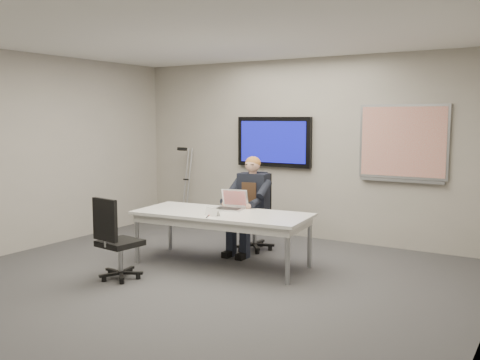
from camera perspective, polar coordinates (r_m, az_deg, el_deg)
The scene contains 14 objects.
floor at distance 6.15m, azimuth -5.45°, elevation -11.24°, with size 6.00×6.00×0.02m, color #38383A.
ceiling at distance 5.92m, azimuth -5.76°, elevation 15.51°, with size 6.00×6.00×0.02m, color white.
wall_back at distance 8.45m, azimuth 6.79°, elevation 3.32°, with size 6.00×0.02×2.80m, color #A9A399.
wall_left at distance 8.04m, azimuth -22.93°, elevation 2.67°, with size 0.02×6.00×2.80m, color #A9A399.
conference_table at distance 6.82m, azimuth -1.94°, elevation -4.12°, with size 2.32×1.15×0.69m.
tv_display at distance 8.62m, azimuth 3.62°, elevation 4.09°, with size 1.30×0.09×0.80m.
whiteboard at distance 7.89m, azimuth 17.00°, elevation 3.79°, with size 1.25×0.08×1.10m.
office_chair_far at distance 7.71m, azimuth 1.60°, elevation -4.93°, with size 0.67×0.67×1.08m.
office_chair_near at distance 6.45m, azimuth -12.94°, elevation -7.70°, with size 0.52×0.52×0.98m.
seated_person at distance 7.45m, azimuth 0.76°, elevation -3.72°, with size 0.44×0.75×1.35m.
crutch at distance 9.45m, azimuth -5.70°, elevation -0.54°, with size 0.19×0.33×1.41m, color #AFB1B7, non-canonical shape.
laptop at distance 7.03m, azimuth -0.95°, elevation -2.62°, with size 0.40×0.40×0.26m.
name_tent at distance 6.59m, azimuth -2.96°, elevation -3.40°, with size 0.23×0.07×0.09m, color white, non-canonical shape.
pen at distance 6.51m, azimuth -3.47°, elevation -3.88°, with size 0.01×0.01×0.16m, color black.
Camera 1 is at (3.53, -4.66, 1.89)m, focal length 40.00 mm.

